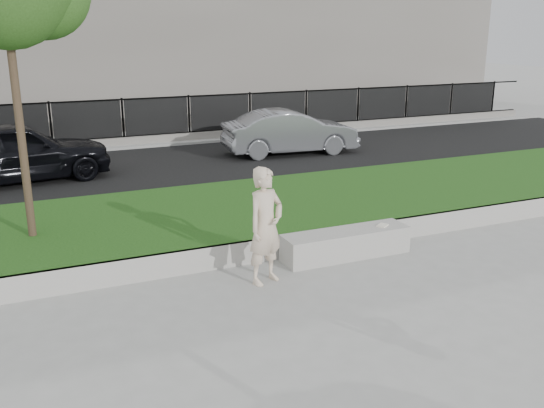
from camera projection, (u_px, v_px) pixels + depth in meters
name	position (u px, v px, depth m)	size (l,w,h in m)	color
ground	(310.00, 281.00, 9.41)	(90.00, 90.00, 0.00)	gray
grass_bank	(241.00, 215.00, 11.99)	(34.00, 4.00, 0.40)	#0E350D
grass_kerb	(282.00, 247.00, 10.27)	(34.00, 0.08, 0.40)	#9F9C95
street	(170.00, 168.00, 16.87)	(34.00, 7.00, 0.04)	black
far_pavement	(137.00, 140.00, 20.81)	(34.00, 3.00, 0.12)	gray
iron_fence	(142.00, 130.00, 19.80)	(32.00, 0.30, 1.50)	slate
stone_bench	(346.00, 244.00, 10.34)	(2.26, 0.57, 0.46)	#9F9C95
man	(266.00, 226.00, 9.13)	(0.66, 0.43, 1.81)	beige
book	(383.00, 225.00, 10.52)	(0.20, 0.15, 0.02)	white
car_dark	(15.00, 152.00, 15.01)	(1.83, 4.55, 1.55)	black
car_silver	(290.00, 132.00, 18.46)	(1.42, 4.07, 1.34)	gray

